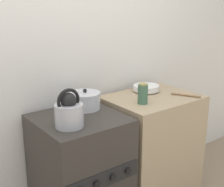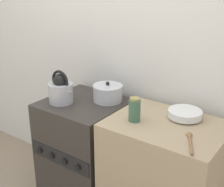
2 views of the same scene
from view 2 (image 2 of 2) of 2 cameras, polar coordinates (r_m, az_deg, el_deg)
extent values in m
cube|color=silver|center=(2.44, -0.06, 9.28)|extent=(7.00, 0.06, 2.50)
cube|color=#332D28|center=(2.49, -4.86, -10.83)|extent=(0.57, 0.56, 0.87)
cube|color=black|center=(2.26, -9.65, -11.50)|extent=(0.55, 0.01, 0.11)
cylinder|color=black|center=(2.38, -13.06, -10.08)|extent=(0.04, 0.02, 0.04)
cylinder|color=black|center=(2.30, -10.98, -11.08)|extent=(0.04, 0.02, 0.04)
cylinder|color=black|center=(2.22, -8.69, -12.17)|extent=(0.04, 0.02, 0.04)
cylinder|color=black|center=(2.15, -6.27, -13.29)|extent=(0.04, 0.02, 0.04)
cube|color=tan|center=(2.17, 9.31, -16.02)|extent=(0.71, 0.55, 0.89)
cylinder|color=#B2B2B7|center=(2.28, -9.34, 0.09)|extent=(0.18, 0.18, 0.14)
sphere|color=black|center=(2.25, -9.48, 2.38)|extent=(0.10, 0.10, 0.10)
torus|color=black|center=(2.25, -9.48, 2.35)|extent=(0.15, 0.02, 0.15)
cone|color=#B2B2B7|center=(2.22, -7.83, 0.16)|extent=(0.09, 0.04, 0.07)
cylinder|color=silver|center=(2.29, -0.78, -0.08)|extent=(0.21, 0.21, 0.11)
cylinder|color=silver|center=(2.27, -0.79, 1.35)|extent=(0.22, 0.22, 0.01)
sphere|color=black|center=(2.26, -0.79, 1.85)|extent=(0.03, 0.03, 0.03)
cylinder|color=white|center=(2.03, 13.13, -4.29)|extent=(0.10, 0.10, 0.01)
cylinder|color=white|center=(2.02, 13.19, -3.60)|extent=(0.21, 0.21, 0.04)
cylinder|color=#3F664C|center=(1.92, 4.14, -3.09)|extent=(0.07, 0.07, 0.14)
cylinder|color=#998C4C|center=(1.89, 4.20, -0.99)|extent=(0.06, 0.06, 0.01)
cylinder|color=olive|center=(1.72, 14.20, -9.14)|extent=(0.10, 0.18, 0.02)
ellipsoid|color=olive|center=(1.83, 13.94, -7.27)|extent=(0.05, 0.06, 0.02)
camera|label=1|loc=(2.41, -57.04, 8.43)|focal=50.00mm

